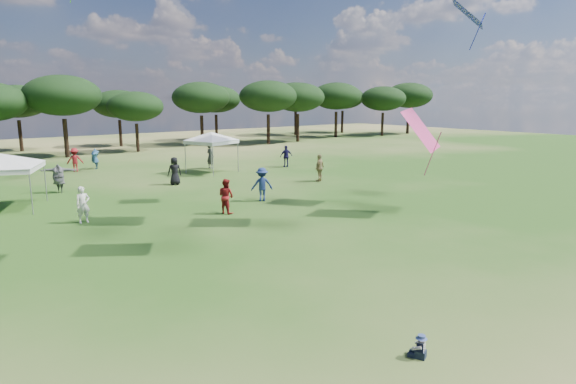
% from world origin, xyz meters
% --- Properties ---
extents(tree_line, '(108.78, 17.63, 7.77)m').
position_xyz_m(tree_line, '(2.39, 47.41, 5.42)').
color(tree_line, black).
rests_on(tree_line, ground).
extents(tent_right, '(5.60, 5.60, 3.31)m').
position_xyz_m(tent_right, '(9.23, 27.26, 2.89)').
color(tent_right, gray).
rests_on(tent_right, ground).
extents(toddler, '(0.39, 0.43, 0.52)m').
position_xyz_m(toddler, '(-0.14, 1.58, 0.23)').
color(toddler, black).
rests_on(toddler, ground).
extents(festival_crowd, '(30.74, 20.61, 1.93)m').
position_xyz_m(festival_crowd, '(0.26, 25.13, 0.86)').
color(festival_crowd, '#2F2F34').
rests_on(festival_crowd, ground).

